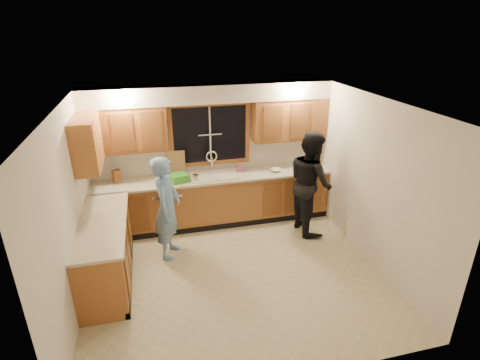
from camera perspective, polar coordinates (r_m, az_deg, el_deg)
name	(u,v)px	position (r m, az deg, el deg)	size (l,w,h in m)	color
floor	(235,273)	(5.73, -0.74, -13.96)	(4.20, 4.20, 0.00)	beige
ceiling	(234,105)	(4.67, -0.90, 11.30)	(4.20, 4.20, 0.00)	white
wall_back	(211,153)	(6.81, -4.50, 4.13)	(4.20, 4.20, 0.00)	silver
wall_left	(69,215)	(5.08, -24.61, -4.89)	(3.80, 3.80, 0.00)	silver
wall_right	(372,182)	(5.88, 19.52, -0.33)	(3.80, 3.80, 0.00)	silver
base_cabinets_back	(215,200)	(6.85, -3.86, -3.09)	(4.20, 0.60, 0.88)	#AB6631
base_cabinets_left	(106,252)	(5.72, -19.74, -10.23)	(0.60, 1.90, 0.88)	#AB6631
countertop_back	(214,177)	(6.64, -3.94, 0.41)	(4.20, 0.63, 0.04)	beige
countertop_left	(102,223)	(5.49, -20.23, -6.19)	(0.63, 1.90, 0.04)	beige
upper_cabinets_left	(125,130)	(6.41, -17.15, 7.35)	(1.35, 0.33, 0.75)	#AB6631
upper_cabinets_right	(289,119)	(6.86, 7.54, 9.15)	(1.35, 0.33, 0.75)	#AB6631
upper_cabinets_return	(87,143)	(5.88, -22.30, 5.25)	(0.33, 0.90, 0.75)	#AB6631
soffit	(210,93)	(6.37, -4.54, 13.03)	(4.20, 0.35, 0.30)	silver
window_frame	(210,134)	(6.69, -4.58, 6.93)	(1.44, 0.03, 1.14)	black
sink	(214,179)	(6.67, -3.97, 0.20)	(0.86, 0.52, 0.57)	white
dishwasher	(168,207)	(6.77, -10.94, -4.08)	(0.60, 0.56, 0.82)	white
stove	(102,275)	(5.25, -20.23, -13.49)	(0.58, 0.75, 0.90)	white
man	(167,208)	(5.83, -11.04, -4.20)	(0.60, 0.40, 1.65)	#6E99D1
woman	(310,182)	(6.54, 10.66, -0.35)	(0.87, 0.68, 1.80)	black
knife_block	(117,176)	(6.65, -18.27, 0.53)	(0.12, 0.10, 0.23)	brown
cutting_board	(176,163)	(6.70, -9.77, 2.53)	(0.33, 0.02, 0.44)	tan
dish_crate	(179,178)	(6.47, -9.32, 0.35)	(0.29, 0.27, 0.13)	green
soap_bottle	(239,167)	(6.81, -0.18, 2.04)	(0.08, 0.08, 0.17)	#E75891
bowl	(276,170)	(6.86, 5.50, 1.50)	(0.20, 0.20, 0.05)	silver
can_left	(195,177)	(6.47, -6.94, 0.40)	(0.06, 0.06, 0.11)	beige
can_right	(197,178)	(6.41, -6.63, 0.24)	(0.07, 0.07, 0.13)	beige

